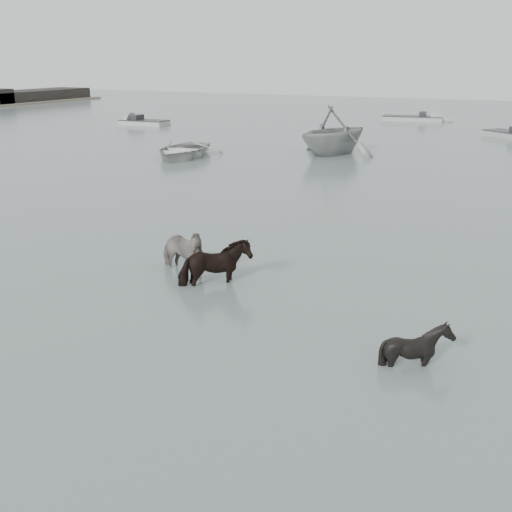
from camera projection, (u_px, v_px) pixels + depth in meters
name	position (u px, v px, depth m)	size (l,w,h in m)	color
ground	(274.00, 313.00, 12.97)	(140.00, 140.00, 0.00)	#546460
pony_pinto	(181.00, 244.00, 15.24)	(0.74, 1.62, 1.37)	black
pony_dark	(216.00, 256.00, 14.34)	(1.36, 1.16, 1.37)	black
pony_black	(418.00, 334.00, 10.65)	(0.90, 1.01, 1.12)	black
rowboat_lead	(182.00, 148.00, 32.69)	(3.36, 4.71, 0.98)	beige
rowboat_trail	(334.00, 129.00, 33.47)	(4.35, 5.04, 2.65)	#979997
skiff_outer	(144.00, 120.00, 47.96)	(4.94, 1.60, 0.75)	#ADAEA9
skiff_mid	(511.00, 132.00, 40.68)	(4.77, 1.60, 0.75)	#949693
skiff_far	(413.00, 116.00, 51.09)	(6.43, 1.60, 0.75)	#A3A5A3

